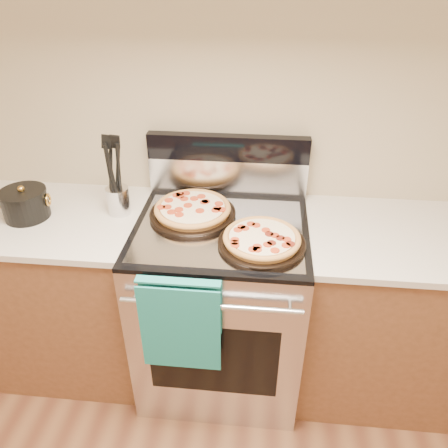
# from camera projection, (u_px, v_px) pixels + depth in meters

# --- Properties ---
(wall_back) EXTENTS (4.00, 0.00, 4.00)m
(wall_back) POSITION_uv_depth(u_px,v_px,m) (229.00, 105.00, 1.97)
(wall_back) COLOR #C2B28C
(wall_back) RESTS_ON ground
(range_body) EXTENTS (0.76, 0.68, 0.90)m
(range_body) POSITION_uv_depth(u_px,v_px,m) (221.00, 306.00, 2.16)
(range_body) COLOR #B7B7BC
(range_body) RESTS_ON ground
(oven_window) EXTENTS (0.56, 0.01, 0.40)m
(oven_window) POSITION_uv_depth(u_px,v_px,m) (213.00, 360.00, 1.87)
(oven_window) COLOR black
(oven_window) RESTS_ON range_body
(cooktop) EXTENTS (0.76, 0.68, 0.02)m
(cooktop) POSITION_uv_depth(u_px,v_px,m) (221.00, 228.00, 1.91)
(cooktop) COLOR black
(cooktop) RESTS_ON range_body
(backsplash_lower) EXTENTS (0.76, 0.06, 0.18)m
(backsplash_lower) POSITION_uv_depth(u_px,v_px,m) (228.00, 177.00, 2.12)
(backsplash_lower) COLOR silver
(backsplash_lower) RESTS_ON cooktop
(backsplash_upper) EXTENTS (0.76, 0.06, 0.12)m
(backsplash_upper) POSITION_uv_depth(u_px,v_px,m) (228.00, 148.00, 2.04)
(backsplash_upper) COLOR black
(backsplash_upper) RESTS_ON backsplash_lower
(oven_handle) EXTENTS (0.70, 0.03, 0.03)m
(oven_handle) POSITION_uv_depth(u_px,v_px,m) (211.00, 306.00, 1.65)
(oven_handle) COLOR silver
(oven_handle) RESTS_ON range_body
(dish_towel) EXTENTS (0.32, 0.05, 0.42)m
(dish_towel) POSITION_uv_depth(u_px,v_px,m) (181.00, 323.00, 1.72)
(dish_towel) COLOR #17746F
(dish_towel) RESTS_ON oven_handle
(foil_sheet) EXTENTS (0.70, 0.55, 0.01)m
(foil_sheet) POSITION_uv_depth(u_px,v_px,m) (220.00, 230.00, 1.88)
(foil_sheet) COLOR gray
(foil_sheet) RESTS_ON cooktop
(cabinet_left) EXTENTS (1.00, 0.62, 0.88)m
(cabinet_left) POSITION_uv_depth(u_px,v_px,m) (53.00, 292.00, 2.26)
(cabinet_left) COLOR brown
(cabinet_left) RESTS_ON ground
(countertop_left) EXTENTS (1.02, 0.64, 0.03)m
(countertop_left) POSITION_uv_depth(u_px,v_px,m) (33.00, 217.00, 2.02)
(countertop_left) COLOR beige
(countertop_left) RESTS_ON cabinet_left
(cabinet_right) EXTENTS (1.00, 0.62, 0.88)m
(cabinet_right) POSITION_uv_depth(u_px,v_px,m) (403.00, 316.00, 2.11)
(cabinet_right) COLOR brown
(cabinet_right) RESTS_ON ground
(countertop_right) EXTENTS (1.02, 0.64, 0.03)m
(countertop_right) POSITION_uv_depth(u_px,v_px,m) (426.00, 239.00, 1.87)
(countertop_right) COLOR beige
(countertop_right) RESTS_ON cabinet_right
(pepperoni_pizza_back) EXTENTS (0.47, 0.47, 0.05)m
(pepperoni_pizza_back) POSITION_uv_depth(u_px,v_px,m) (193.00, 211.00, 1.96)
(pepperoni_pizza_back) COLOR #BE803A
(pepperoni_pizza_back) RESTS_ON foil_sheet
(pepperoni_pizza_front) EXTENTS (0.38, 0.38, 0.05)m
(pepperoni_pizza_front) POSITION_uv_depth(u_px,v_px,m) (262.00, 240.00, 1.76)
(pepperoni_pizza_front) COLOR #BE803A
(pepperoni_pizza_front) RESTS_ON foil_sheet
(utensil_crock) EXTENTS (0.13, 0.13, 0.13)m
(utensil_crock) POSITION_uv_depth(u_px,v_px,m) (119.00, 200.00, 1.99)
(utensil_crock) COLOR silver
(utensil_crock) RESTS_ON countertop_left
(saucepan) EXTENTS (0.23, 0.23, 0.12)m
(saucepan) POSITION_uv_depth(u_px,v_px,m) (25.00, 205.00, 1.96)
(saucepan) COLOR black
(saucepan) RESTS_ON countertop_left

